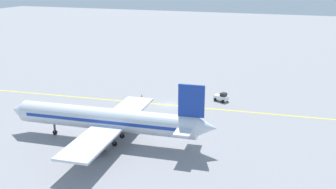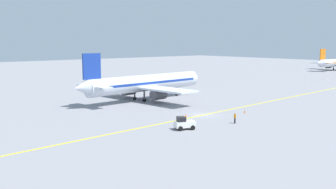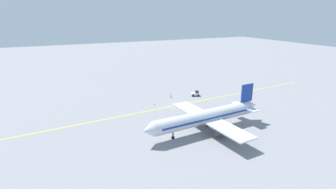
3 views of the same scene
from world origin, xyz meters
name	(u,v)px [view 1 (image 1 of 3)]	position (x,y,z in m)	size (l,w,h in m)	color
ground_plane	(167,105)	(0.00, 0.00, 0.00)	(400.00, 400.00, 0.00)	gray
apron_yellow_centreline	(167,105)	(0.00, 0.00, 0.00)	(0.40, 120.00, 0.01)	yellow
airplane_at_gate	(109,120)	(-20.47, 2.74, 3.71)	(28.31, 35.54, 10.60)	silver
baggage_tug_white	(222,97)	(6.17, -10.11, 0.90)	(2.57, 3.34, 2.11)	white
ground_crew_worker	(184,91)	(8.21, -1.06, 0.91)	(0.53, 0.36, 1.68)	#23232D
traffic_cone_near_nose	(181,107)	(-0.78, -3.30, 0.28)	(0.32, 0.32, 0.55)	orange
traffic_cone_mid_apron	(142,95)	(3.48, 7.35, 0.28)	(0.32, 0.32, 0.55)	orange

